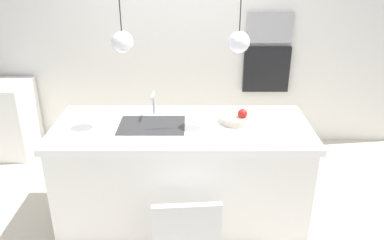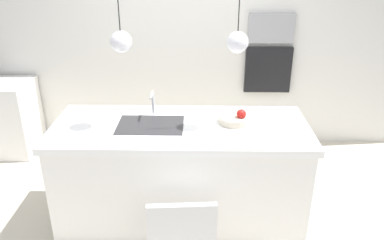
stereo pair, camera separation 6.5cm
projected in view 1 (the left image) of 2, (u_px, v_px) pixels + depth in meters
name	position (u px, v px, depth m)	size (l,w,h in m)	color
floor	(181.00, 216.00, 3.64)	(6.60, 6.60, 0.00)	beige
back_wall	(183.00, 42.00, 4.62)	(6.00, 0.10, 2.60)	silver
kitchen_island	(181.00, 173.00, 3.45)	(2.19, 0.89, 0.95)	white
sink_basin	(150.00, 126.00, 3.26)	(0.56, 0.40, 0.02)	#2D2D30
faucet	(152.00, 101.00, 3.39)	(0.02, 0.17, 0.22)	silver
fruit_bowl	(235.00, 118.00, 3.30)	(0.28, 0.28, 0.13)	beige
microwave	(268.00, 28.00, 4.49)	(0.54, 0.08, 0.34)	#9E9EA3
oven	(265.00, 69.00, 4.69)	(0.56, 0.08, 0.56)	black
chair_near	(185.00, 240.00, 2.60)	(0.49, 0.48, 0.90)	white
pendant_light_left	(121.00, 42.00, 2.97)	(0.17, 0.17, 0.77)	silver
pendant_light_right	(237.00, 42.00, 2.97)	(0.17, 0.17, 0.77)	silver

